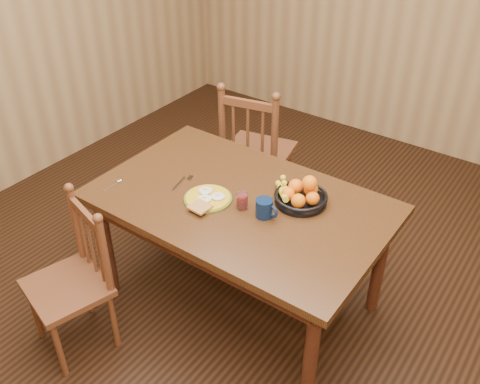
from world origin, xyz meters
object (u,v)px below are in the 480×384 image
Objects in this scene: chair_far at (256,152)px; coffee_mug at (265,208)px; dining_table at (240,212)px; chair_near at (73,282)px; breakfast_plate at (208,198)px; fruit_bowl at (300,195)px.

chair_far reaches higher than coffee_mug.
chair_far is at bearing 118.79° from dining_table.
chair_far is 1.15× the size of chair_near.
chair_far reaches higher than dining_table.
chair_far is (-0.46, 0.84, -0.17)m from dining_table.
chair_near is at bearing -135.30° from coffee_mug.
breakfast_plate is 0.34m from coffee_mug.
chair_far is 1.04m from fruit_bowl.
breakfast_plate is at bearing -169.68° from coffee_mug.
fruit_bowl is at bearing 33.60° from breakfast_plate.
coffee_mug is at bearing 10.32° from breakfast_plate.
chair_far is 1.14m from coffee_mug.
fruit_bowl is at bearing 125.32° from chair_far.
coffee_mug is (0.33, 0.06, 0.04)m from breakfast_plate.
coffee_mug is (0.73, 0.72, 0.37)m from chair_near.
breakfast_plate is at bearing 74.78° from chair_near.
chair_far is at bearing 137.94° from fruit_bowl.
fruit_bowl is (0.09, 0.22, -0.00)m from coffee_mug.
breakfast_plate is 2.17× the size of coffee_mug.
breakfast_plate is 0.90× the size of fruit_bowl.
chair_far is 3.17× the size of fruit_bowl.
dining_table is 5.51× the size of breakfast_plate.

